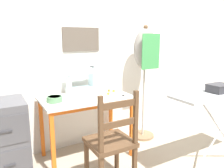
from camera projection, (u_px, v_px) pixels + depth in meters
ground_plane at (98, 168)px, 2.37m from camera, size 14.00×14.00×0.00m
wall_back at (74, 47)px, 2.66m from camera, size 10.00×0.07×2.55m
sewing_table at (87, 105)px, 2.48m from camera, size 1.00×0.59×0.73m
sewing_machine at (85, 81)px, 2.60m from camera, size 0.40×0.17×0.34m
fabric_bowl at (55, 99)px, 2.27m from camera, size 0.16×0.16×0.06m
scissors at (124, 95)px, 2.53m from camera, size 0.10×0.12×0.01m
thread_spool_near_machine at (108, 93)px, 2.56m from camera, size 0.04×0.04×0.03m
thread_spool_mid_table at (109, 91)px, 2.67m from camera, size 0.04×0.04×0.04m
thread_spool_far_edge at (114, 91)px, 2.68m from camera, size 0.04×0.04×0.03m
wooden_chair at (111, 143)px, 1.98m from camera, size 0.40×0.38×0.94m
filing_cabinet at (6, 138)px, 2.20m from camera, size 0.41×0.49×0.77m
dress_form at (145, 56)px, 2.89m from camera, size 0.33×0.32×1.55m
ironing_board at (224, 95)px, 2.25m from camera, size 1.29×0.32×0.86m
storage_box at (219, 88)px, 2.17m from camera, size 0.23×0.16×0.08m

